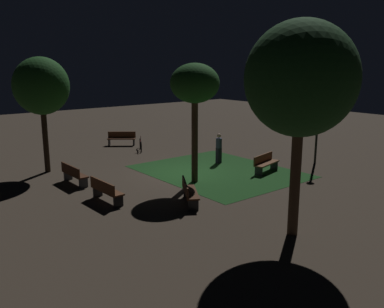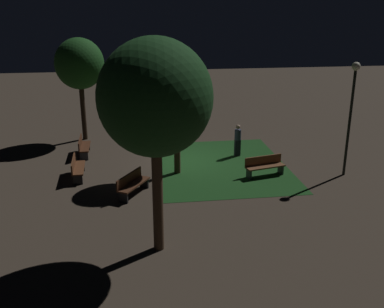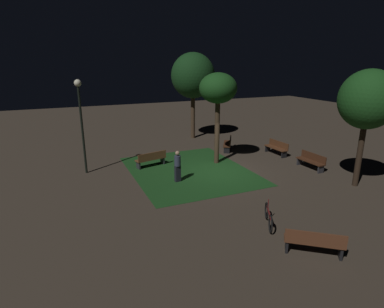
{
  "view_description": "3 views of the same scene",
  "coord_description": "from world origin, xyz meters",
  "views": [
    {
      "loc": [
        15.34,
        -11.8,
        5.25
      ],
      "look_at": [
        -0.06,
        0.51,
        0.85
      ],
      "focal_mm": 38.19,
      "sensor_mm": 36.0,
      "label": 1
    },
    {
      "loc": [
        20.38,
        -2.54,
        7.39
      ],
      "look_at": [
        0.98,
        0.13,
        0.67
      ],
      "focal_mm": 42.01,
      "sensor_mm": 36.0,
      "label": 2
    },
    {
      "loc": [
        -14.37,
        7.88,
        5.88
      ],
      "look_at": [
        1.26,
        1.11,
        0.82
      ],
      "focal_mm": 29.46,
      "sensor_mm": 36.0,
      "label": 3
    }
  ],
  "objects": [
    {
      "name": "bench_near_trees",
      "position": [
        -1.53,
        -5.02,
        0.48
      ],
      "size": [
        1.81,
        0.52,
        0.88
      ],
      "color": "#422314",
      "rests_on": "ground"
    },
    {
      "name": "bench_by_lamp",
      "position": [
        2.4,
        3.17,
        0.48
      ],
      "size": [
        0.88,
        1.86,
        0.88
      ],
      "color": "brown",
      "rests_on": "ground"
    },
    {
      "name": "grass_lawn",
      "position": [
        0.89,
        1.43,
        0.01
      ],
      "size": [
        7.64,
        6.22,
        0.01
      ],
      "primitive_type": "cube",
      "color": "#194219",
      "rests_on": "ground"
    },
    {
      "name": "bench_path_side",
      "position": [
        1.54,
        -5.02,
        0.48
      ],
      "size": [
        1.82,
        0.55,
        0.88
      ],
      "color": "#512D19",
      "rests_on": "ground"
    },
    {
      "name": "tree_back_right",
      "position": [
        1.54,
        -0.61,
        4.31
      ],
      "size": [
        2.14,
        2.14,
        5.27
      ],
      "color": "#423021",
      "rests_on": "ground"
    },
    {
      "name": "tree_tall_center",
      "position": [
        -4.35,
        -5.19,
        4.16
      ],
      "size": [
        2.61,
        2.61,
        5.56
      ],
      "color": "#2D2116",
      "rests_on": "ground"
    },
    {
      "name": "pedestrian",
      "position": [
        -0.39,
        2.61,
        0.85
      ],
      "size": [
        0.32,
        0.32,
        1.61
      ],
      "color": "black",
      "rests_on": "ground"
    },
    {
      "name": "bench_back_row",
      "position": [
        -7.99,
        0.98,
        0.48
      ],
      "size": [
        1.48,
        1.72,
        0.88
      ],
      "color": "brown",
      "rests_on": "ground"
    },
    {
      "name": "lamp_post_plaza_east",
      "position": [
        2.79,
        6.73,
        3.35
      ],
      "size": [
        0.36,
        0.36,
        4.99
      ],
      "color": "black",
      "rests_on": "ground"
    },
    {
      "name": "bicycle",
      "position": [
        -5.86,
        1.11,
        0.34
      ],
      "size": [
        1.52,
        0.86,
        0.93
      ],
      "color": "black",
      "rests_on": "ground"
    },
    {
      "name": "bench_front_left",
      "position": [
        3.69,
        -2.65,
        0.48
      ],
      "size": [
        1.78,
        1.36,
        0.88
      ],
      "color": "#422314",
      "rests_on": "ground"
    },
    {
      "name": "tree_right_canopy",
      "position": [
        7.96,
        -1.87,
        4.78
      ],
      "size": [
        3.29,
        3.29,
        6.51
      ],
      "color": "#423021",
      "rests_on": "ground"
    },
    {
      "name": "ground_plane",
      "position": [
        0.0,
        0.0,
        0.0
      ],
      "size": [
        60.0,
        60.0,
        0.0
      ],
      "primitive_type": "plane",
      "color": "#3D3328"
    }
  ]
}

